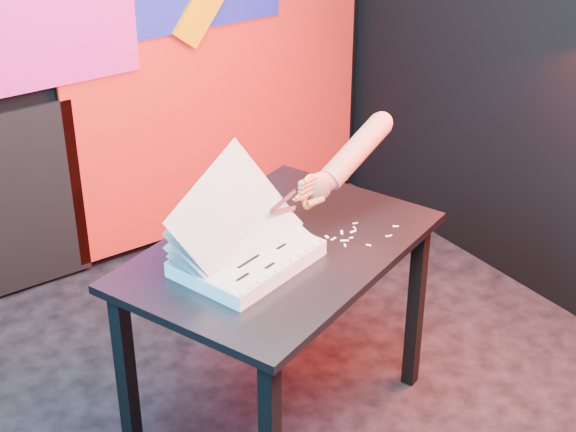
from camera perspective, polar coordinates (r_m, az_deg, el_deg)
room at (r=2.59m, az=-0.45°, el=8.28°), size 3.01×3.01×2.71m
backdrop at (r=3.97m, az=-11.86°, el=8.99°), size 2.88×0.05×2.08m
work_table at (r=3.00m, az=-0.53°, el=-3.74°), size 1.24×1.04×0.75m
printout_stack at (r=2.83m, az=-2.71°, el=-2.58°), size 0.53×0.43×0.39m
scissors at (r=2.96m, az=1.19°, el=1.47°), size 0.23×0.06×0.13m
hand_forearm at (r=3.11m, az=4.03°, el=3.86°), size 0.47×0.16×0.22m
paper_clippings at (r=3.02m, az=4.34°, el=-1.25°), size 0.26×0.16×0.00m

